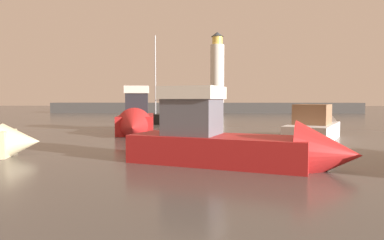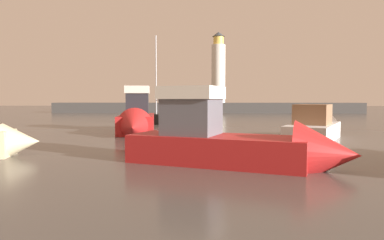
{
  "view_description": "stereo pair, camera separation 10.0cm",
  "coord_description": "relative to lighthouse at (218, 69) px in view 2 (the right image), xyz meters",
  "views": [
    {
      "loc": [
        1.2,
        -0.76,
        2.57
      ],
      "look_at": [
        0.09,
        20.1,
        1.33
      ],
      "focal_mm": 31.95,
      "sensor_mm": 36.0,
      "label": 1
    },
    {
      "loc": [
        1.3,
        -0.75,
        2.57
      ],
      "look_at": [
        0.09,
        20.1,
        1.33
      ],
      "focal_mm": 31.95,
      "sensor_mm": 36.0,
      "label": 2
    }
  ],
  "objects": [
    {
      "name": "ground_plane",
      "position": [
        -2.56,
        -33.28,
        -8.48
      ],
      "size": [
        220.0,
        220.0,
        0.0
      ],
      "primitive_type": "plane",
      "color": "#4C4742"
    },
    {
      "name": "breakwater",
      "position": [
        -2.56,
        0.0,
        -7.5
      ],
      "size": [
        60.24,
        4.12,
        1.97
      ],
      "primitive_type": "cube",
      "color": "#423F3D",
      "rests_on": "ground_plane"
    },
    {
      "name": "lighthouse",
      "position": [
        0.0,
        0.0,
        0.0
      ],
      "size": [
        2.68,
        2.68,
        13.75
      ],
      "color": "silver",
      "rests_on": "breakwater"
    },
    {
      "name": "motorboat_0",
      "position": [
        -0.04,
        -53.93,
        -7.57
      ],
      "size": [
        9.12,
        5.1,
        3.69
      ],
      "color": "#B21E1E",
      "rests_on": "ground_plane"
    },
    {
      "name": "motorboat_1",
      "position": [
        -7.01,
        -41.64,
        -7.44
      ],
      "size": [
        3.96,
        9.26,
        4.17
      ],
      "color": "#B21E1E",
      "rests_on": "ground_plane"
    },
    {
      "name": "motorboat_2",
      "position": [
        5.72,
        -44.32,
        -7.74
      ],
      "size": [
        5.78,
        8.42,
        2.88
      ],
      "color": "white",
      "rests_on": "ground_plane"
    },
    {
      "name": "sailboat_moored",
      "position": [
        -6.74,
        -31.16,
        -7.91
      ],
      "size": [
        6.24,
        5.69,
        9.43
      ],
      "color": "black",
      "rests_on": "ground_plane"
    }
  ]
}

